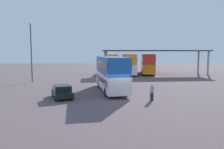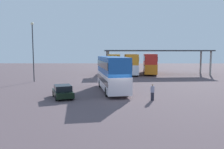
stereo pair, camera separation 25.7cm
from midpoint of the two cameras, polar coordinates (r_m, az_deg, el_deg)
ground_plane at (r=22.45m, az=1.38°, el=-6.19°), size 140.00×140.00×0.00m
double_decker_main at (r=26.32m, az=-0.28°, el=0.57°), size 4.20×10.37×4.12m
parked_hatchback at (r=22.99m, az=-12.88°, el=-4.34°), size 2.93×3.99×1.35m
double_decker_near_canopy at (r=47.81m, az=0.18°, el=2.97°), size 2.52×11.28×4.20m
double_decker_mid_row at (r=46.03m, az=4.47°, el=2.87°), size 2.64×10.14×4.24m
double_decker_far_right at (r=48.31m, az=9.32°, el=2.97°), size 3.61×11.33×4.27m
depot_canopy at (r=46.72m, az=11.34°, el=5.81°), size 22.40×7.44×5.09m
lamppost_tall at (r=36.75m, az=-20.18°, el=7.08°), size 0.44×0.44×9.29m
pedestrian_waiting at (r=21.73m, az=10.21°, el=-4.51°), size 0.38×0.38×1.63m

